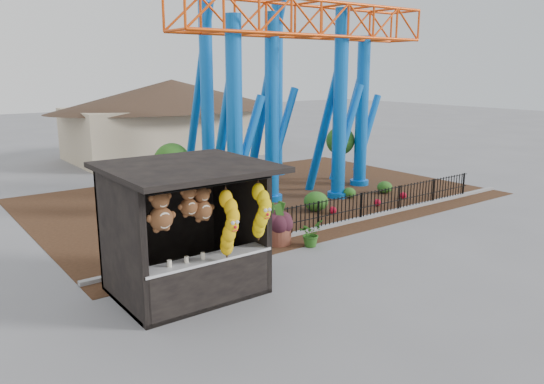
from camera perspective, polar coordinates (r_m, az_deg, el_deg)
ground at (r=13.75m, az=4.51°, el=-9.17°), size 120.00×120.00×0.00m
mulch_bed at (r=22.12m, az=-1.25°, el=-0.50°), size 18.00×12.00×0.02m
curb at (r=18.39m, az=7.81°, el=-3.27°), size 18.00×0.18×0.12m
prize_booth at (r=12.33m, az=-8.83°, el=-4.37°), size 3.50×3.40×3.12m
picket_fence at (r=18.89m, az=9.81°, el=-1.52°), size 12.20×0.06×1.00m
roller_coaster at (r=22.38m, az=0.75°, el=16.27°), size 11.00×6.37×10.82m
terracotta_planter at (r=16.15m, az=0.64°, el=-4.62°), size 1.05×1.05×0.57m
planter_foliage at (r=15.98m, az=0.64°, el=-2.55°), size 0.70×0.70×0.64m
potted_plant at (r=15.96m, az=4.17°, el=-4.44°), size 0.90×0.85×0.80m
landscaping at (r=20.54m, az=3.52°, el=-0.68°), size 8.12×4.14×0.73m
pavilion at (r=32.95m, az=-10.66°, el=9.14°), size 15.00×15.00×4.80m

